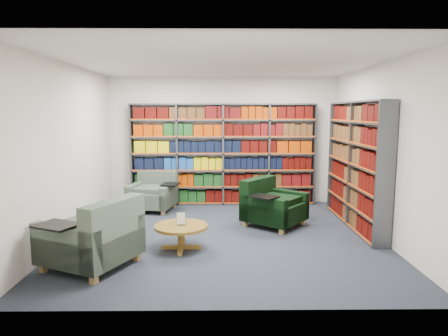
{
  "coord_description": "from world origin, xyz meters",
  "views": [
    {
      "loc": [
        -0.08,
        -6.37,
        2.02
      ],
      "look_at": [
        0.0,
        0.6,
        1.05
      ],
      "focal_mm": 32.0,
      "sensor_mm": 36.0,
      "label": 1
    }
  ],
  "objects_px": {
    "chair_green_right": "(270,206)",
    "coffee_table": "(181,230)",
    "chair_teal_front": "(96,240)",
    "chair_teal_left": "(154,195)"
  },
  "relations": [
    {
      "from": "chair_green_right",
      "to": "chair_teal_front",
      "type": "distance_m",
      "value": 3.22
    },
    {
      "from": "chair_green_right",
      "to": "coffee_table",
      "type": "height_order",
      "value": "chair_green_right"
    },
    {
      "from": "chair_teal_left",
      "to": "coffee_table",
      "type": "height_order",
      "value": "chair_teal_left"
    },
    {
      "from": "chair_green_right",
      "to": "chair_teal_front",
      "type": "bearing_deg",
      "value": -141.79
    },
    {
      "from": "chair_teal_left",
      "to": "chair_green_right",
      "type": "relative_size",
      "value": 0.85
    },
    {
      "from": "chair_teal_left",
      "to": "chair_teal_front",
      "type": "distance_m",
      "value": 3.18
    },
    {
      "from": "chair_teal_left",
      "to": "coffee_table",
      "type": "relative_size",
      "value": 1.39
    },
    {
      "from": "chair_teal_front",
      "to": "coffee_table",
      "type": "relative_size",
      "value": 1.74
    },
    {
      "from": "chair_teal_front",
      "to": "coffee_table",
      "type": "distance_m",
      "value": 1.25
    },
    {
      "from": "chair_teal_left",
      "to": "chair_green_right",
      "type": "height_order",
      "value": "chair_green_right"
    }
  ]
}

